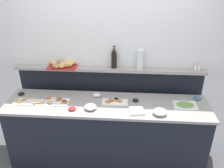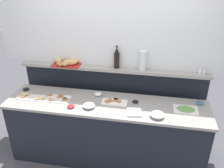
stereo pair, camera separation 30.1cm
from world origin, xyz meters
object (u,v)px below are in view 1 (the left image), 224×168
(sandwich_platter_rear, at_px, (57,101))
(sandwich_platter_side, at_px, (28,102))
(wine_bottle_dark, at_px, (114,58))
(bread_basket, at_px, (64,64))
(cold_cuts_platter, at_px, (185,105))
(serving_tongs, at_px, (155,103))
(condiment_bowl_teal, at_px, (72,109))
(glass_bowl_medium, at_px, (90,107))
(glass_bowl_small, at_px, (97,95))
(condiment_bowl_cream, at_px, (21,94))
(condiment_bowl_dark, at_px, (135,100))
(water_carafe, at_px, (140,59))
(sandwich_platter_front, at_px, (115,101))
(napkin_stack, at_px, (137,111))
(pepper_shaker, at_px, (199,67))
(glass_bowl_large, at_px, (160,112))
(salt_shaker, at_px, (196,67))
(condiment_bowl_red, at_px, (197,98))

(sandwich_platter_rear, distance_m, sandwich_platter_side, 0.38)
(wine_bottle_dark, relative_size, bread_basket, 0.74)
(cold_cuts_platter, distance_m, serving_tongs, 0.39)
(wine_bottle_dark, bearing_deg, condiment_bowl_teal, -128.18)
(glass_bowl_medium, relative_size, glass_bowl_small, 1.36)
(condiment_bowl_cream, distance_m, condiment_bowl_dark, 1.58)
(water_carafe, bearing_deg, sandwich_platter_front, -130.46)
(cold_cuts_platter, distance_m, glass_bowl_small, 1.17)
(glass_bowl_small, relative_size, bread_basket, 0.27)
(serving_tongs, xyz_separation_m, water_carafe, (-0.20, 0.36, 0.46))
(glass_bowl_medium, distance_m, glass_bowl_small, 0.33)
(condiment_bowl_cream, relative_size, napkin_stack, 0.52)
(pepper_shaker, bearing_deg, serving_tongs, -149.16)
(serving_tongs, xyz_separation_m, wine_bottle_dark, (-0.56, 0.37, 0.46))
(condiment_bowl_dark, height_order, serving_tongs, condiment_bowl_dark)
(glass_bowl_medium, distance_m, water_carafe, 0.94)
(glass_bowl_large, relative_size, salt_shaker, 1.96)
(water_carafe, bearing_deg, condiment_bowl_teal, -144.51)
(glass_bowl_large, relative_size, wine_bottle_dark, 0.54)
(sandwich_platter_front, relative_size, condiment_bowl_teal, 3.64)
(condiment_bowl_cream, xyz_separation_m, condiment_bowl_teal, (0.79, -0.33, 0.00))
(sandwich_platter_rear, bearing_deg, serving_tongs, 3.25)
(sandwich_platter_rear, bearing_deg, sandwich_platter_side, -174.57)
(sandwich_platter_side, xyz_separation_m, cold_cuts_platter, (2.04, 0.07, -0.00))
(sandwich_platter_side, bearing_deg, napkin_stack, -4.88)
(pepper_shaker, bearing_deg, glass_bowl_large, -132.35)
(glass_bowl_medium, xyz_separation_m, condiment_bowl_dark, (0.56, 0.23, -0.01))
(sandwich_platter_front, height_order, salt_shaker, salt_shaker)
(sandwich_platter_side, relative_size, condiment_bowl_dark, 4.68)
(salt_shaker, bearing_deg, pepper_shaker, 0.00)
(condiment_bowl_dark, xyz_separation_m, salt_shaker, (0.81, 0.33, 0.36))
(serving_tongs, bearing_deg, condiment_bowl_red, 13.61)
(glass_bowl_large, height_order, wine_bottle_dark, wine_bottle_dark)
(condiment_bowl_teal, xyz_separation_m, condiment_bowl_dark, (0.79, 0.27, -0.00))
(sandwich_platter_rear, height_order, glass_bowl_large, glass_bowl_large)
(condiment_bowl_cream, distance_m, water_carafe, 1.71)
(sandwich_platter_side, xyz_separation_m, pepper_shaker, (2.26, 0.47, 0.36))
(serving_tongs, bearing_deg, glass_bowl_medium, -165.92)
(cold_cuts_platter, xyz_separation_m, condiment_bowl_dark, (-0.63, 0.06, 0.00))
(condiment_bowl_teal, bearing_deg, salt_shaker, 20.56)
(sandwich_platter_front, bearing_deg, condiment_bowl_teal, -156.80)
(condiment_bowl_red, xyz_separation_m, pepper_shaker, (0.02, 0.22, 0.35))
(sandwich_platter_side, bearing_deg, salt_shaker, 11.90)
(sandwich_platter_side, distance_m, glass_bowl_small, 0.91)
(sandwich_platter_rear, relative_size, cold_cuts_platter, 1.10)
(glass_bowl_large, bearing_deg, condiment_bowl_dark, 135.38)
(condiment_bowl_cream, height_order, wine_bottle_dark, wine_bottle_dark)
(sandwich_platter_side, distance_m, condiment_bowl_red, 2.25)
(serving_tongs, distance_m, wine_bottle_dark, 0.82)
(glass_bowl_medium, height_order, water_carafe, water_carafe)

